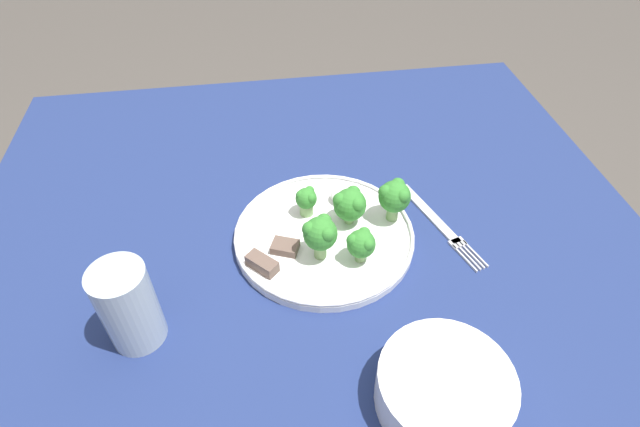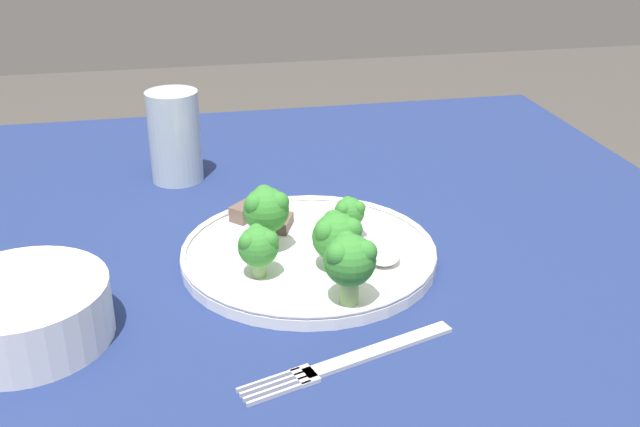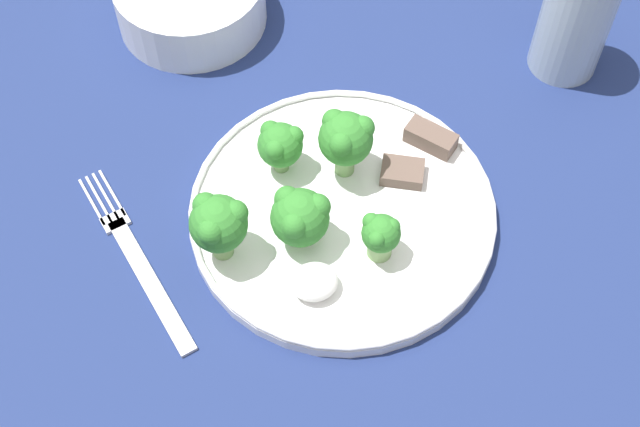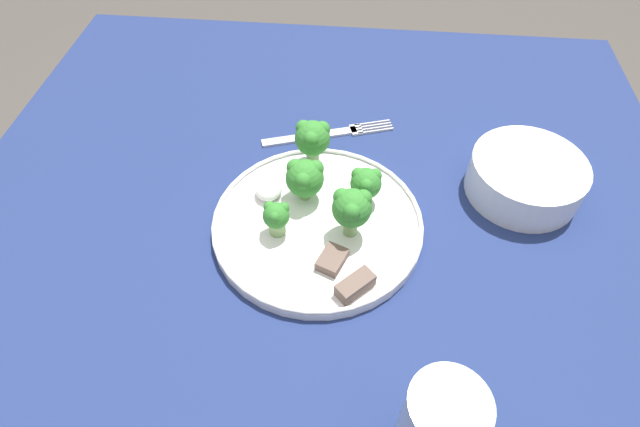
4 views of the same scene
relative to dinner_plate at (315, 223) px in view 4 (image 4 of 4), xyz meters
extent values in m
plane|color=#4C4742|center=(0.02, 0.00, -0.77)|extent=(8.00, 8.00, 0.00)
cube|color=navy|center=(0.02, 0.00, -0.02)|extent=(1.07, 1.02, 0.03)
cylinder|color=brown|center=(-0.46, -0.45, -0.41)|extent=(0.06, 0.06, 0.74)
cylinder|color=brown|center=(-0.46, 0.46, -0.41)|extent=(0.06, 0.06, 0.74)
cylinder|color=white|center=(0.00, 0.00, 0.00)|extent=(0.28, 0.28, 0.01)
torus|color=white|center=(0.00, 0.00, 0.01)|extent=(0.28, 0.28, 0.01)
cube|color=silver|center=(-0.18, -0.03, -0.01)|extent=(0.06, 0.15, 0.00)
cube|color=silver|center=(-0.20, 0.04, -0.01)|extent=(0.03, 0.02, 0.00)
cube|color=silver|center=(-0.20, 0.08, -0.01)|extent=(0.02, 0.06, 0.00)
cube|color=silver|center=(-0.21, 0.07, -0.01)|extent=(0.02, 0.06, 0.00)
cube|color=silver|center=(-0.21, 0.07, -0.01)|extent=(0.02, 0.06, 0.00)
cube|color=silver|center=(-0.22, 0.07, -0.01)|extent=(0.02, 0.06, 0.00)
cylinder|color=white|center=(-0.09, 0.28, 0.02)|extent=(0.16, 0.16, 0.05)
cylinder|color=white|center=(-0.09, 0.28, 0.01)|extent=(0.13, 0.13, 0.04)
cylinder|color=#7FA866|center=(-0.04, -0.02, 0.01)|extent=(0.01, 0.01, 0.02)
sphere|color=#337F2D|center=(-0.04, -0.02, 0.04)|extent=(0.05, 0.05, 0.05)
sphere|color=#337F2D|center=(-0.03, -0.02, 0.05)|extent=(0.02, 0.02, 0.02)
sphere|color=#337F2D|center=(-0.05, 0.00, 0.05)|extent=(0.02, 0.02, 0.02)
sphere|color=#337F2D|center=(-0.05, -0.03, 0.05)|extent=(0.02, 0.02, 0.02)
cylinder|color=#7FA866|center=(0.01, 0.05, 0.02)|extent=(0.02, 0.02, 0.03)
sphere|color=#337F2D|center=(0.01, 0.05, 0.05)|extent=(0.05, 0.05, 0.05)
sphere|color=#337F2D|center=(0.03, 0.05, 0.06)|extent=(0.02, 0.02, 0.02)
sphere|color=#337F2D|center=(0.01, 0.06, 0.06)|extent=(0.02, 0.02, 0.02)
sphere|color=#337F2D|center=(0.01, 0.03, 0.06)|extent=(0.02, 0.02, 0.02)
cylinder|color=#7FA866|center=(-0.04, 0.06, 0.01)|extent=(0.01, 0.01, 0.02)
sphere|color=#337F2D|center=(-0.04, 0.06, 0.04)|extent=(0.04, 0.04, 0.04)
sphere|color=#337F2D|center=(-0.03, 0.06, 0.05)|extent=(0.02, 0.02, 0.02)
sphere|color=#337F2D|center=(-0.05, 0.07, 0.05)|extent=(0.02, 0.02, 0.02)
sphere|color=#337F2D|center=(-0.05, 0.05, 0.05)|extent=(0.02, 0.02, 0.02)
cylinder|color=#7FA866|center=(0.02, -0.05, 0.01)|extent=(0.02, 0.02, 0.02)
sphere|color=#337F2D|center=(0.02, -0.05, 0.03)|extent=(0.03, 0.03, 0.03)
sphere|color=#337F2D|center=(0.03, -0.05, 0.04)|extent=(0.02, 0.02, 0.02)
sphere|color=#337F2D|center=(0.01, -0.04, 0.04)|extent=(0.02, 0.02, 0.02)
sphere|color=#337F2D|center=(0.01, -0.05, 0.04)|extent=(0.02, 0.02, 0.02)
cylinder|color=#7FA866|center=(-0.11, -0.01, 0.02)|extent=(0.02, 0.02, 0.03)
sphere|color=#337F2D|center=(-0.11, -0.01, 0.05)|extent=(0.05, 0.05, 0.05)
sphere|color=#337F2D|center=(-0.10, -0.01, 0.06)|extent=(0.02, 0.02, 0.02)
sphere|color=#337F2D|center=(-0.12, 0.00, 0.06)|extent=(0.02, 0.02, 0.02)
sphere|color=#337F2D|center=(-0.12, -0.03, 0.06)|extent=(0.02, 0.02, 0.02)
cube|color=brown|center=(0.10, 0.06, 0.01)|extent=(0.05, 0.05, 0.02)
cube|color=brown|center=(0.06, 0.03, 0.01)|extent=(0.05, 0.04, 0.01)
ellipsoid|color=white|center=(-0.04, -0.07, 0.01)|extent=(0.04, 0.04, 0.02)
camera|label=1|loc=(0.09, 0.53, 0.56)|focal=28.00mm
camera|label=2|loc=(-0.71, 0.13, 0.38)|focal=42.00mm
camera|label=3|loc=(-0.12, -0.41, 0.68)|focal=50.00mm
camera|label=4|loc=(0.41, 0.05, 0.51)|focal=28.00mm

